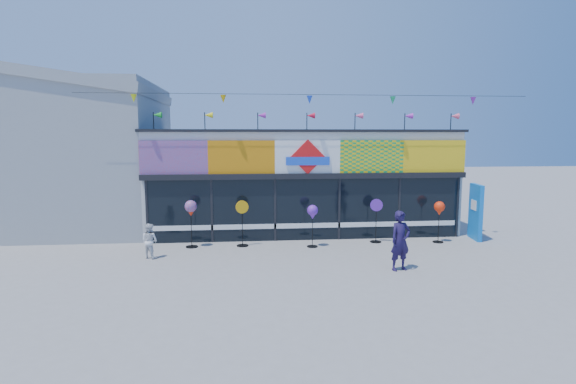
{
  "coord_description": "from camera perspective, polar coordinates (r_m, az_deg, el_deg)",
  "views": [
    {
      "loc": [
        -2.29,
        -12.85,
        3.89
      ],
      "look_at": [
        -0.86,
        2.0,
        1.99
      ],
      "focal_mm": 28.0,
      "sensor_mm": 36.0,
      "label": 1
    }
  ],
  "objects": [
    {
      "name": "spinner_1",
      "position": [
        15.85,
        -5.83,
        -3.83
      ],
      "size": [
        0.45,
        0.41,
        1.62
      ],
      "color": "black",
      "rests_on": "ground"
    },
    {
      "name": "spinner_3",
      "position": [
        16.65,
        11.13,
        -3.44
      ],
      "size": [
        0.43,
        0.41,
        1.6
      ],
      "color": "black",
      "rests_on": "ground"
    },
    {
      "name": "spinner_2",
      "position": [
        15.61,
        3.14,
        -2.73
      ],
      "size": [
        0.38,
        0.38,
        1.49
      ],
      "color": "black",
      "rests_on": "ground"
    },
    {
      "name": "adult_man",
      "position": [
        13.39,
        14.08,
        -6.03
      ],
      "size": [
        0.72,
        0.58,
        1.74
      ],
      "primitive_type": "imported",
      "rotation": [
        0.0,
        0.0,
        0.28
      ],
      "color": "#1C133B",
      "rests_on": "ground"
    },
    {
      "name": "spinner_0",
      "position": [
        15.88,
        -12.24,
        -2.22
      ],
      "size": [
        0.42,
        0.42,
        1.66
      ],
      "color": "black",
      "rests_on": "ground"
    },
    {
      "name": "child",
      "position": [
        14.97,
        -17.16,
        -5.94
      ],
      "size": [
        0.63,
        0.54,
        1.12
      ],
      "primitive_type": "imported",
      "rotation": [
        0.0,
        0.0,
        2.63
      ],
      "color": "white",
      "rests_on": "ground"
    },
    {
      "name": "neighbour_building",
      "position": [
        21.31,
        -26.81,
        4.62
      ],
      "size": [
        8.18,
        7.2,
        6.87
      ],
      "color": "#929597",
      "rests_on": "ground"
    },
    {
      "name": "ground",
      "position": [
        13.62,
        4.45,
        -9.37
      ],
      "size": [
        80.0,
        80.0,
        0.0
      ],
      "primitive_type": "plane",
      "color": "gray",
      "rests_on": "ground"
    },
    {
      "name": "kite_shop",
      "position": [
        19.02,
        1.43,
        1.68
      ],
      "size": [
        16.0,
        5.7,
        5.31
      ],
      "color": "silver",
      "rests_on": "ground"
    },
    {
      "name": "spinner_4",
      "position": [
        17.15,
        18.67,
        -2.14
      ],
      "size": [
        0.38,
        0.38,
        1.51
      ],
      "color": "black",
      "rests_on": "ground"
    },
    {
      "name": "blue_sign",
      "position": [
        18.18,
        22.72,
        -2.33
      ],
      "size": [
        0.29,
        1.05,
        2.08
      ],
      "rotation": [
        0.0,
        0.0,
        -0.13
      ],
      "color": "blue",
      "rests_on": "ground"
    }
  ]
}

